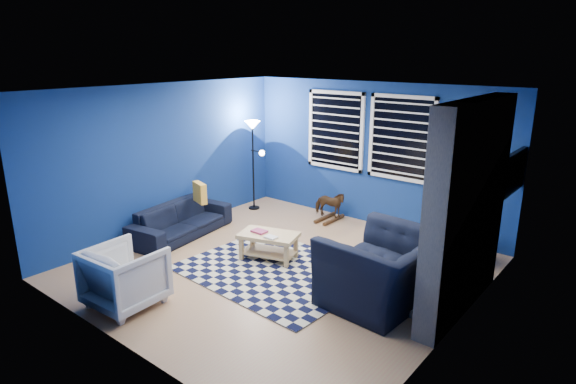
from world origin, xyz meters
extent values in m
plane|color=tan|center=(0.00, 0.00, 0.00)|extent=(5.00, 5.00, 0.00)
plane|color=white|center=(0.00, 0.00, 2.50)|extent=(5.00, 5.00, 0.00)
plane|color=navy|center=(0.00, 2.50, 1.25)|extent=(5.00, 0.00, 5.00)
plane|color=navy|center=(-2.50, 0.00, 1.25)|extent=(0.00, 5.00, 5.00)
plane|color=navy|center=(2.50, 0.00, 1.25)|extent=(0.00, 5.00, 5.00)
cube|color=gray|center=(2.37, 0.50, 1.25)|extent=(0.26, 2.00, 2.50)
cube|color=black|center=(2.23, 0.50, 0.35)|extent=(0.04, 0.70, 0.60)
cube|color=gray|center=(2.10, 0.50, 0.04)|extent=(0.50, 1.20, 0.08)
cube|color=black|center=(-0.75, 2.48, 1.60)|extent=(1.05, 0.02, 1.30)
cube|color=white|center=(-0.75, 2.47, 2.28)|extent=(1.17, 0.05, 0.06)
cube|color=white|center=(-0.75, 2.47, 0.92)|extent=(1.17, 0.05, 0.06)
cube|color=black|center=(0.55, 2.48, 1.60)|extent=(1.05, 0.02, 1.30)
cube|color=white|center=(0.55, 2.47, 2.28)|extent=(1.17, 0.05, 0.06)
cube|color=white|center=(0.55, 2.47, 0.92)|extent=(1.17, 0.05, 0.06)
cube|color=black|center=(2.45, 2.00, 1.40)|extent=(0.06, 1.00, 0.58)
cube|color=black|center=(2.42, 2.00, 1.40)|extent=(0.01, 0.92, 0.50)
cube|color=black|center=(0.01, -0.12, 0.01)|extent=(2.60, 2.13, 0.02)
imported|color=black|center=(-2.10, -0.08, 0.27)|extent=(1.94, 0.99, 0.54)
imported|color=black|center=(1.59, 0.02, 0.44)|extent=(1.43, 1.27, 0.89)
imported|color=gray|center=(-0.79, -1.98, 0.38)|extent=(0.85, 0.87, 0.75)
imported|color=#4C2C18|center=(-0.59, 2.10, 0.31)|extent=(0.42, 0.63, 0.49)
cube|color=tan|center=(-0.33, 0.12, 0.38)|extent=(0.96, 0.72, 0.06)
cube|color=tan|center=(-0.33, 0.12, 0.11)|extent=(0.86, 0.63, 0.03)
cube|color=#982B56|center=(-0.47, 0.07, 0.42)|extent=(0.26, 0.22, 0.03)
cube|color=silver|center=(-0.19, 0.01, 0.42)|extent=(0.21, 0.18, 0.03)
cube|color=tan|center=(-0.69, -0.07, 0.18)|extent=(0.07, 0.07, 0.34)
cube|color=tan|center=(0.03, -0.07, 0.18)|extent=(0.07, 0.07, 0.34)
cube|color=tan|center=(-0.69, 0.31, 0.18)|extent=(0.07, 0.07, 0.34)
cube|color=tan|center=(0.03, 0.31, 0.18)|extent=(0.07, 0.07, 0.34)
cube|color=tan|center=(1.90, 1.92, 0.25)|extent=(0.60, 0.41, 0.49)
cube|color=black|center=(1.90, 1.92, 0.25)|extent=(0.52, 0.37, 0.40)
cube|color=#5DC317|center=(1.90, 1.92, 0.54)|extent=(0.35, 0.27, 0.09)
cylinder|color=black|center=(-2.15, 1.76, 0.01)|extent=(0.22, 0.22, 0.03)
cylinder|color=black|center=(-2.15, 1.76, 0.81)|extent=(0.03, 0.03, 1.61)
cone|color=white|center=(-2.15, 1.76, 1.65)|extent=(0.29, 0.29, 0.16)
sphere|color=white|center=(-1.88, 1.71, 1.16)|extent=(0.11, 0.11, 0.11)
cube|color=gold|center=(-1.95, 0.23, 0.71)|extent=(0.37, 0.21, 0.34)
camera|label=1|loc=(4.06, -4.84, 2.98)|focal=30.00mm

